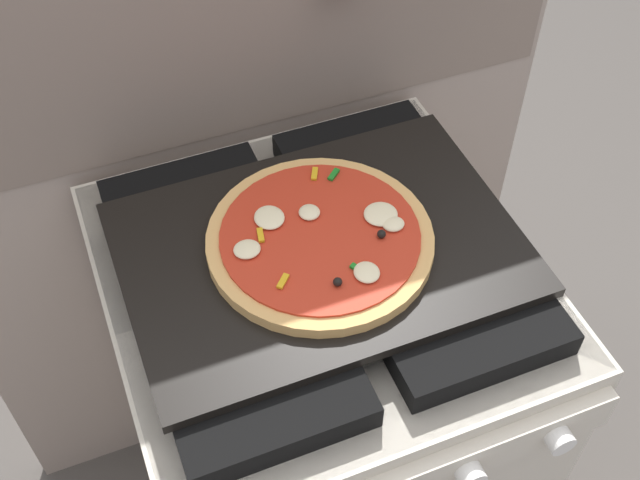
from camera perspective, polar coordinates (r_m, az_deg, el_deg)
The scene contains 4 objects.
kitchen_backsplash at distance 1.41m, azimuth -4.99°, elevation 5.79°, with size 1.10×0.09×1.55m.
stove at distance 1.48m, azimuth 0.02°, elevation -12.34°, with size 0.60×0.64×0.90m.
baking_tray at distance 1.10m, azimuth -0.00°, elevation -0.62°, with size 0.54×0.38×0.02m, color black.
pizza_left at distance 1.08m, azimuth -0.11°, elevation -0.04°, with size 0.31×0.31×0.03m.
Camera 1 is at (-0.27, -0.67, 1.74)m, focal length 44.94 mm.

